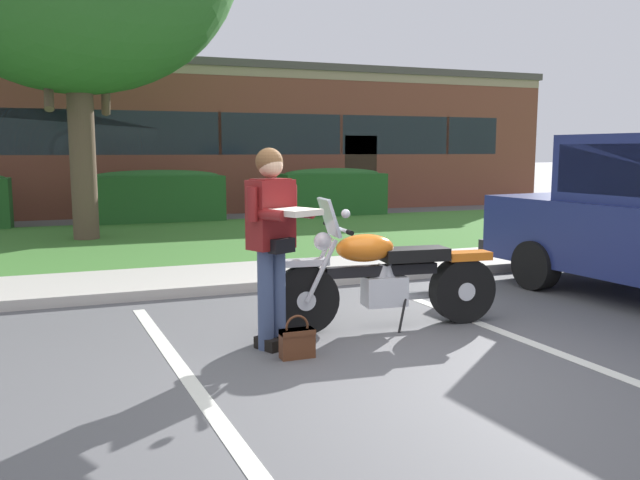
# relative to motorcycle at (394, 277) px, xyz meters

# --- Properties ---
(ground_plane) EXTENTS (140.00, 140.00, 0.00)m
(ground_plane) POSITION_rel_motorcycle_xyz_m (-0.59, -0.85, -0.49)
(ground_plane) COLOR #565659
(curb_strip) EXTENTS (60.00, 0.20, 0.12)m
(curb_strip) POSITION_rel_motorcycle_xyz_m (-0.59, 2.05, -0.43)
(curb_strip) COLOR #B7B2A8
(curb_strip) RESTS_ON ground
(concrete_walk) EXTENTS (60.00, 1.50, 0.08)m
(concrete_walk) POSITION_rel_motorcycle_xyz_m (-0.59, 2.90, -0.45)
(concrete_walk) COLOR #B7B2A8
(concrete_walk) RESTS_ON ground
(grass_lawn) EXTENTS (60.00, 6.02, 0.06)m
(grass_lawn) POSITION_rel_motorcycle_xyz_m (-0.59, 6.66, -0.46)
(grass_lawn) COLOR #3D752D
(grass_lawn) RESTS_ON ground
(stall_stripe_0) EXTENTS (0.40, 4.40, 0.01)m
(stall_stripe_0) POSITION_rel_motorcycle_xyz_m (-2.10, -0.65, -0.49)
(stall_stripe_0) COLOR silver
(stall_stripe_0) RESTS_ON ground
(stall_stripe_1) EXTENTS (0.40, 4.40, 0.01)m
(stall_stripe_1) POSITION_rel_motorcycle_xyz_m (0.87, -0.65, -0.49)
(stall_stripe_1) COLOR silver
(stall_stripe_1) RESTS_ON ground
(motorcycle) EXTENTS (2.24, 0.82, 1.26)m
(motorcycle) POSITION_rel_motorcycle_xyz_m (0.00, 0.00, 0.00)
(motorcycle) COLOR black
(motorcycle) RESTS_ON ground
(rider_person) EXTENTS (0.58, 0.66, 1.70)m
(rider_person) POSITION_rel_motorcycle_xyz_m (-1.27, -0.24, 0.52)
(rider_person) COLOR black
(rider_person) RESTS_ON ground
(handbag) EXTENTS (0.28, 0.13, 0.36)m
(handbag) POSITION_rel_motorcycle_xyz_m (-1.17, -0.57, -0.34)
(handbag) COLOR #562D19
(handbag) RESTS_ON ground
(hedge_center_left) EXTENTS (3.03, 0.90, 1.24)m
(hedge_center_left) POSITION_rel_motorcycle_xyz_m (-1.02, 9.90, 0.16)
(hedge_center_left) COLOR #235623
(hedge_center_left) RESTS_ON ground
(hedge_center_right) EXTENTS (2.69, 0.90, 1.24)m
(hedge_center_right) POSITION_rel_motorcycle_xyz_m (3.33, 9.90, 0.16)
(hedge_center_right) COLOR #235623
(hedge_center_right) RESTS_ON ground
(brick_building) EXTENTS (20.48, 10.65, 4.06)m
(brick_building) POSITION_rel_motorcycle_xyz_m (0.84, 16.86, 1.54)
(brick_building) COLOR brown
(brick_building) RESTS_ON ground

